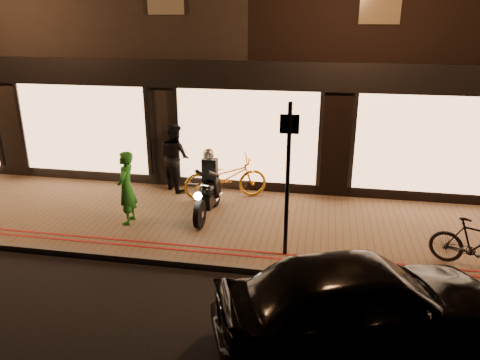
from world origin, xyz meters
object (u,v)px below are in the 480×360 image
sign_post (288,173)px  bicycle_gold (226,177)px  person_green (126,188)px  motorcycle (208,191)px  parked_car (362,302)px

sign_post → bicycle_gold: (-1.76, 2.69, -1.12)m
bicycle_gold → person_green: bearing=113.1°
sign_post → motorcycle: bearing=141.4°
motorcycle → parked_car: (3.22, -3.86, -0.02)m
bicycle_gold → parked_car: (3.05, -5.00, 0.05)m
sign_post → bicycle_gold: sign_post is taller
motorcycle → bicycle_gold: motorcycle is taller
sign_post → bicycle_gold: size_ratio=1.43×
motorcycle → person_green: size_ratio=1.17×
sign_post → parked_car: bearing=-60.9°
sign_post → person_green: bearing=167.1°
motorcycle → sign_post: bearing=-36.6°
motorcycle → parked_car: motorcycle is taller
motorcycle → person_green: person_green is taller
bicycle_gold → parked_car: parked_car is taller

